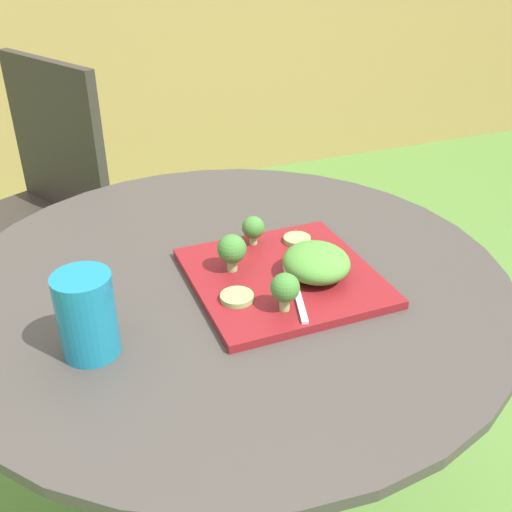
{
  "coord_description": "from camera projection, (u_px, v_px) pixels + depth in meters",
  "views": [
    {
      "loc": [
        -0.27,
        -0.79,
        1.25
      ],
      "look_at": [
        0.04,
        -0.03,
        0.77
      ],
      "focal_mm": 41.95,
      "sensor_mm": 36.0,
      "label": 1
    }
  ],
  "objects": [
    {
      "name": "broccoli_floret_1",
      "position": [
        253.0,
        228.0,
        1.03
      ],
      "size": [
        0.04,
        0.04,
        0.05
      ],
      "color": "#99B770",
      "rests_on": "salad_plate"
    },
    {
      "name": "broccoli_floret_0",
      "position": [
        229.0,
        250.0,
        0.95
      ],
      "size": [
        0.05,
        0.05,
        0.06
      ],
      "color": "#99B770",
      "rests_on": "salad_plate"
    },
    {
      "name": "patio_table",
      "position": [
        233.0,
        390.0,
        1.12
      ],
      "size": [
        0.92,
        0.92,
        0.73
      ],
      "color": "#423D38",
      "rests_on": "ground_plane"
    },
    {
      "name": "salad_plate",
      "position": [
        283.0,
        277.0,
        0.97
      ],
      "size": [
        0.29,
        0.29,
        0.01
      ],
      "primitive_type": "cube",
      "color": "maroon",
      "rests_on": "patio_table"
    },
    {
      "name": "cucumber_slice_1",
      "position": [
        237.0,
        297.0,
        0.9
      ],
      "size": [
        0.05,
        0.05,
        0.01
      ],
      "primitive_type": "cylinder",
      "color": "#8EB766",
      "rests_on": "salad_plate"
    },
    {
      "name": "cucumber_slice_0",
      "position": [
        297.0,
        239.0,
        1.05
      ],
      "size": [
        0.05,
        0.05,
        0.01
      ],
      "primitive_type": "cylinder",
      "color": "#8EB766",
      "rests_on": "salad_plate"
    },
    {
      "name": "patio_chair",
      "position": [
        33.0,
        197.0,
        1.74
      ],
      "size": [
        0.59,
        0.59,
        0.9
      ],
      "color": "#332D28",
      "rests_on": "ground_plane"
    },
    {
      "name": "lettuce_mound",
      "position": [
        316.0,
        262.0,
        0.94
      ],
      "size": [
        0.11,
        0.11,
        0.05
      ],
      "primitive_type": "ellipsoid",
      "color": "#519338",
      "rests_on": "salad_plate"
    },
    {
      "name": "fork",
      "position": [
        296.0,
        287.0,
        0.92
      ],
      "size": [
        0.06,
        0.15,
        0.0
      ],
      "color": "silver",
      "rests_on": "salad_plate"
    },
    {
      "name": "drinking_glass",
      "position": [
        87.0,
        319.0,
        0.79
      ],
      "size": [
        0.08,
        0.08,
        0.12
      ],
      "color": "teal",
      "rests_on": "patio_table"
    },
    {
      "name": "bamboo_fence",
      "position": [
        72.0,
        53.0,
        2.72
      ],
      "size": [
        8.0,
        0.08,
        1.36
      ],
      "primitive_type": "cube",
      "color": "#A8894C",
      "rests_on": "ground_plane"
    },
    {
      "name": "broccoli_floret_2",
      "position": [
        285.0,
        288.0,
        0.86
      ],
      "size": [
        0.04,
        0.04,
        0.06
      ],
      "color": "#99B770",
      "rests_on": "salad_plate"
    }
  ]
}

